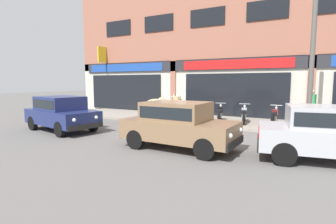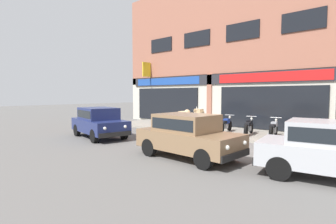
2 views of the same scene
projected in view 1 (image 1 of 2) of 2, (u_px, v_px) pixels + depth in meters
ground_plane at (192, 137)px, 9.89m from camera, size 90.00×90.00×0.00m
sidewalk at (223, 121)px, 13.37m from camera, size 19.00×3.61×0.12m
shop_building at (236, 37)px, 14.65m from camera, size 23.00×1.40×9.61m
cow at (159, 106)px, 11.67m from camera, size 2.13×0.81×1.61m
car_0 at (61, 112)px, 11.09m from camera, size 3.80×2.22×1.46m
car_1 at (330, 131)px, 6.72m from camera, size 3.78×2.16×1.46m
car_2 at (178, 123)px, 8.11m from camera, size 3.66×1.72×1.46m
motorcycle_0 at (196, 112)px, 13.59m from camera, size 0.59×1.80×0.88m
motorcycle_1 at (220, 114)px, 12.97m from camera, size 0.66×1.78×0.88m
motorcycle_2 at (244, 115)px, 12.52m from camera, size 0.59×1.80×0.88m
motorcycle_3 at (274, 117)px, 11.81m from camera, size 0.52×1.81×0.88m
pedestrian at (312, 103)px, 12.10m from camera, size 0.34×0.41×1.60m
utility_pole at (313, 50)px, 9.87m from camera, size 0.18×0.18×6.28m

